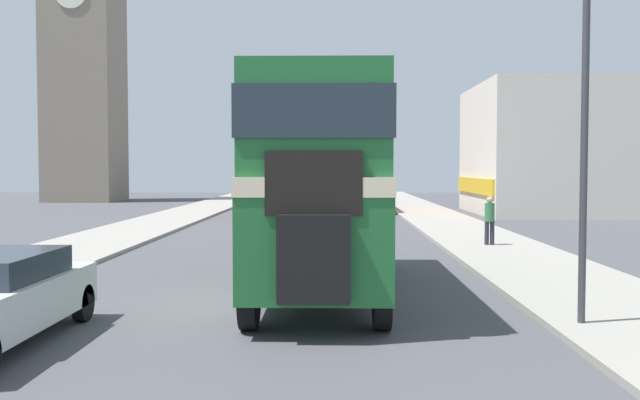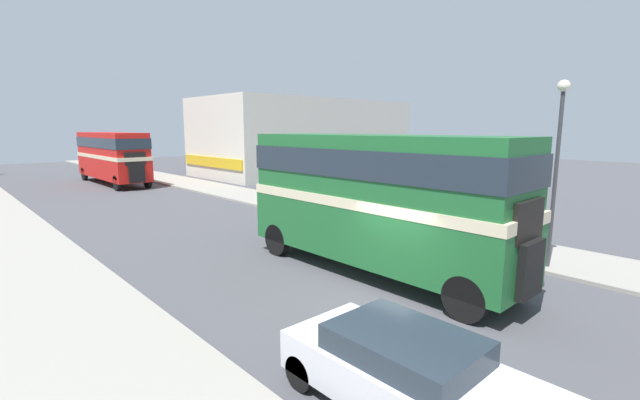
% 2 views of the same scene
% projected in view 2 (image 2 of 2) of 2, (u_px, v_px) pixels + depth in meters
% --- Properties ---
extents(ground_plane, '(120.00, 120.00, 0.00)m').
position_uv_depth(ground_plane, '(392.00, 298.00, 11.59)').
color(ground_plane, '#47474C').
extents(sidewalk_right, '(3.50, 120.00, 0.12)m').
position_uv_depth(sidewalk_right, '(504.00, 249.00, 16.08)').
color(sidewalk_right, gray).
rests_on(sidewalk_right, ground_plane).
extents(double_decker_bus, '(2.47, 9.50, 4.34)m').
position_uv_depth(double_decker_bus, '(376.00, 192.00, 13.16)').
color(double_decker_bus, '#1E602D').
rests_on(double_decker_bus, ground_plane).
extents(bus_distant, '(2.53, 10.78, 4.18)m').
position_uv_depth(bus_distant, '(112.00, 153.00, 34.78)').
color(bus_distant, red).
rests_on(bus_distant, ground_plane).
extents(car_parked_near, '(1.83, 4.42, 1.38)m').
position_uv_depth(car_parked_near, '(412.00, 374.00, 6.70)').
color(car_parked_near, silver).
rests_on(car_parked_near, ground_plane).
extents(pedestrian_walking, '(0.32, 0.32, 1.58)m').
position_uv_depth(pedestrian_walking, '(324.00, 195.00, 22.87)').
color(pedestrian_walking, '#282833').
rests_on(pedestrian_walking, sidewalk_right).
extents(street_lamp, '(0.36, 0.36, 5.86)m').
position_uv_depth(street_lamp, '(558.00, 147.00, 13.22)').
color(street_lamp, '#38383D').
rests_on(street_lamp, sidewalk_right).
extents(shop_building_block, '(21.65, 10.43, 7.30)m').
position_uv_depth(shop_building_block, '(305.00, 137.00, 44.34)').
color(shop_building_block, beige).
rests_on(shop_building_block, ground_plane).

